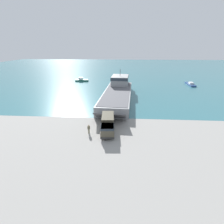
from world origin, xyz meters
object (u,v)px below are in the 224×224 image
military_truck (108,124)px  moored_boat_b (82,80)px  moored_boat_a (190,84)px  landing_craft (118,92)px  soldier_on_ramp (89,128)px

military_truck → moored_boat_b: size_ratio=1.32×
moored_boat_a → moored_boat_b: 48.25m
landing_craft → moored_boat_a: landing_craft is taller
landing_craft → soldier_on_ramp: (-4.75, -24.67, -1.00)m
landing_craft → military_truck: landing_craft is taller
moored_boat_a → soldier_on_ramp: bearing=-126.5°
moored_boat_a → landing_craft: bearing=-144.0°
soldier_on_ramp → moored_boat_a: (34.88, 45.91, -0.61)m
soldier_on_ramp → moored_boat_a: soldier_on_ramp is taller
landing_craft → moored_boat_a: size_ratio=4.01×
landing_craft → moored_boat_a: bearing=38.5°
landing_craft → military_truck: 23.45m
soldier_on_ramp → moored_boat_a: bearing=105.4°
landing_craft → soldier_on_ramp: size_ratio=18.90×
military_truck → moored_boat_b: bearing=-165.4°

